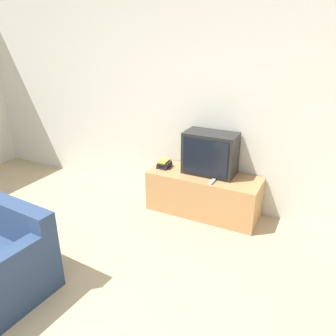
# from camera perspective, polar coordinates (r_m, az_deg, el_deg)

# --- Properties ---
(wall_back) EXTENTS (9.00, 0.06, 2.60)m
(wall_back) POSITION_cam_1_polar(r_m,az_deg,el_deg) (4.43, -1.81, 11.49)
(wall_back) COLOR silver
(wall_back) RESTS_ON ground_plane
(tv_stand) EXTENTS (1.39, 0.53, 0.52)m
(tv_stand) POSITION_cam_1_polar(r_m,az_deg,el_deg) (4.18, 6.20, -4.49)
(tv_stand) COLOR tan
(tv_stand) RESTS_ON ground_plane
(television) EXTENTS (0.64, 0.36, 0.52)m
(television) POSITION_cam_1_polar(r_m,az_deg,el_deg) (4.04, 7.35, 2.54)
(television) COLOR black
(television) RESTS_ON tv_stand
(book_stack) EXTENTS (0.16, 0.19, 0.10)m
(book_stack) POSITION_cam_1_polar(r_m,az_deg,el_deg) (4.25, -0.65, 0.70)
(book_stack) COLOR black
(book_stack) RESTS_ON tv_stand
(remote_on_stand) EXTENTS (0.04, 0.15, 0.02)m
(remote_on_stand) POSITION_cam_1_polar(r_m,az_deg,el_deg) (3.87, 7.69, -2.38)
(remote_on_stand) COLOR #B7B7B7
(remote_on_stand) RESTS_ON tv_stand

